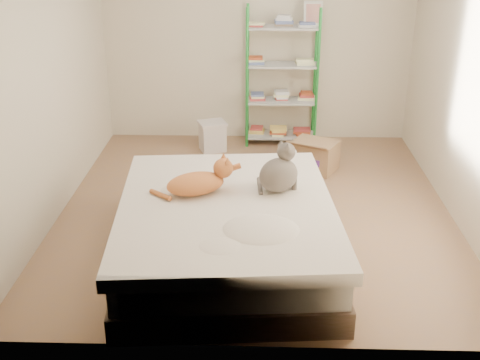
{
  "coord_description": "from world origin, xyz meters",
  "views": [
    {
      "loc": [
        0.01,
        -5.36,
        2.68
      ],
      "look_at": [
        -0.13,
        -0.72,
        0.62
      ],
      "focal_mm": 45.0,
      "sensor_mm": 36.0,
      "label": 1
    }
  ],
  "objects_px": {
    "bed": "(227,233)",
    "white_bin": "(213,136)",
    "orange_cat": "(195,181)",
    "shelf_unit": "(282,80)",
    "cardboard_box": "(314,155)",
    "grey_cat": "(279,168)"
  },
  "relations": [
    {
      "from": "cardboard_box",
      "to": "white_bin",
      "type": "distance_m",
      "value": 1.33
    },
    {
      "from": "bed",
      "to": "shelf_unit",
      "type": "xyz_separation_m",
      "value": [
        0.54,
        2.9,
        0.54
      ]
    },
    {
      "from": "grey_cat",
      "to": "cardboard_box",
      "type": "bearing_deg",
      "value": -48.75
    },
    {
      "from": "orange_cat",
      "to": "white_bin",
      "type": "height_order",
      "value": "orange_cat"
    },
    {
      "from": "white_bin",
      "to": "cardboard_box",
      "type": "bearing_deg",
      "value": -25.57
    },
    {
      "from": "cardboard_box",
      "to": "shelf_unit",
      "type": "bearing_deg",
      "value": 139.52
    },
    {
      "from": "bed",
      "to": "white_bin",
      "type": "bearing_deg",
      "value": 92.27
    },
    {
      "from": "grey_cat",
      "to": "orange_cat",
      "type": "bearing_deg",
      "value": 62.58
    },
    {
      "from": "grey_cat",
      "to": "cardboard_box",
      "type": "relative_size",
      "value": 0.67
    },
    {
      "from": "white_bin",
      "to": "shelf_unit",
      "type": "bearing_deg",
      "value": 19.76
    },
    {
      "from": "white_bin",
      "to": "grey_cat",
      "type": "bearing_deg",
      "value": -72.79
    },
    {
      "from": "bed",
      "to": "grey_cat",
      "type": "xyz_separation_m",
      "value": [
        0.42,
        0.24,
        0.48
      ]
    },
    {
      "from": "shelf_unit",
      "to": "orange_cat",
      "type": "bearing_deg",
      "value": -106.32
    },
    {
      "from": "bed",
      "to": "orange_cat",
      "type": "distance_m",
      "value": 0.5
    },
    {
      "from": "grey_cat",
      "to": "shelf_unit",
      "type": "relative_size",
      "value": 0.24
    },
    {
      "from": "bed",
      "to": "grey_cat",
      "type": "distance_m",
      "value": 0.69
    },
    {
      "from": "grey_cat",
      "to": "white_bin",
      "type": "height_order",
      "value": "grey_cat"
    },
    {
      "from": "grey_cat",
      "to": "cardboard_box",
      "type": "distance_m",
      "value": 1.93
    },
    {
      "from": "cardboard_box",
      "to": "grey_cat",
      "type": "bearing_deg",
      "value": -77.19
    },
    {
      "from": "orange_cat",
      "to": "shelf_unit",
      "type": "height_order",
      "value": "shelf_unit"
    },
    {
      "from": "orange_cat",
      "to": "bed",
      "type": "bearing_deg",
      "value": -55.16
    },
    {
      "from": "cardboard_box",
      "to": "white_bin",
      "type": "xyz_separation_m",
      "value": [
        -1.2,
        0.57,
        0.02
      ]
    }
  ]
}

